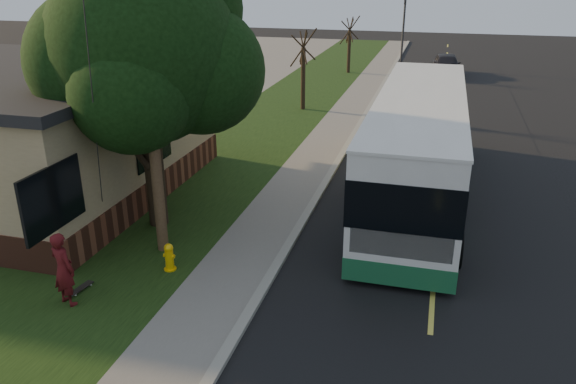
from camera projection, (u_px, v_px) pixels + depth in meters
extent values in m
plane|color=black|center=(266.00, 286.00, 13.91)|extent=(120.00, 120.00, 0.00)
cube|color=black|center=(440.00, 169.00, 21.88)|extent=(8.00, 80.00, 0.01)
cube|color=gray|center=(339.00, 159.00, 22.83)|extent=(0.25, 80.00, 0.12)
cube|color=slate|center=(315.00, 158.00, 23.08)|extent=(2.00, 80.00, 0.08)
cube|color=black|center=(235.00, 151.00, 23.94)|extent=(5.00, 80.00, 0.07)
cube|color=slate|center=(35.00, 134.00, 26.38)|extent=(15.00, 80.00, 0.04)
cylinder|color=yellow|center=(170.00, 260.00, 14.41)|extent=(0.22, 0.22, 0.55)
sphere|color=yellow|center=(168.00, 248.00, 14.28)|extent=(0.24, 0.24, 0.24)
cylinder|color=yellow|center=(169.00, 256.00, 14.36)|extent=(0.30, 0.10, 0.10)
cylinder|color=yellow|center=(169.00, 256.00, 14.36)|extent=(0.10, 0.18, 0.10)
cylinder|color=yellow|center=(170.00, 269.00, 14.51)|extent=(0.32, 0.32, 0.04)
cylinder|color=#473321|center=(149.00, 87.00, 13.90)|extent=(0.30, 0.30, 9.00)
cylinder|color=#2D2D30|center=(95.00, 126.00, 13.42)|extent=(2.52, 3.21, 7.60)
cylinder|color=black|center=(154.00, 161.00, 16.39)|extent=(0.56, 0.56, 4.00)
sphere|color=black|center=(143.00, 49.00, 15.20)|extent=(5.20, 5.20, 5.20)
sphere|color=black|center=(201.00, 70.00, 15.62)|extent=(3.60, 3.60, 3.60)
sphere|color=black|center=(97.00, 61.00, 15.24)|extent=(3.80, 3.80, 3.80)
sphere|color=black|center=(132.00, 92.00, 14.30)|extent=(3.20, 3.20, 3.20)
sphere|color=black|center=(147.00, 28.00, 16.45)|extent=(3.40, 3.40, 3.40)
sphere|color=black|center=(190.00, 8.00, 15.68)|extent=(3.00, 3.00, 3.00)
cylinder|color=black|center=(303.00, 79.00, 30.22)|extent=(0.24, 0.24, 3.30)
cylinder|color=black|center=(303.00, 48.00, 29.61)|extent=(1.38, 0.57, 2.01)
cylinder|color=black|center=(303.00, 48.00, 29.61)|extent=(0.74, 1.21, 1.58)
cylinder|color=black|center=(303.00, 48.00, 29.61)|extent=(0.65, 1.05, 1.95)
cylinder|color=black|center=(303.00, 48.00, 29.61)|extent=(1.28, 0.53, 1.33)
cylinder|color=black|center=(303.00, 48.00, 29.61)|extent=(0.75, 1.21, 1.70)
cylinder|color=black|center=(349.00, 52.00, 40.89)|extent=(0.24, 0.24, 3.03)
cylinder|color=black|center=(350.00, 30.00, 40.33)|extent=(1.38, 0.57, 2.01)
cylinder|color=black|center=(350.00, 30.00, 40.33)|extent=(0.74, 1.21, 1.58)
cylinder|color=black|center=(350.00, 30.00, 40.33)|extent=(0.65, 1.05, 1.95)
cylinder|color=black|center=(350.00, 30.00, 40.33)|extent=(1.28, 0.53, 1.33)
cylinder|color=black|center=(350.00, 30.00, 40.33)|extent=(0.75, 1.21, 1.70)
cylinder|color=#2D2D30|center=(403.00, 31.00, 43.18)|extent=(0.16, 0.16, 5.50)
imported|color=black|center=(405.00, 7.00, 42.53)|extent=(0.18, 0.22, 1.10)
cube|color=silver|center=(418.00, 140.00, 18.63)|extent=(2.70, 12.95, 2.91)
cube|color=#1A5C35|center=(414.00, 182.00, 19.19)|extent=(2.72, 12.97, 0.59)
cube|color=black|center=(419.00, 134.00, 18.55)|extent=(2.74, 12.99, 1.19)
cube|color=black|center=(402.00, 224.00, 12.92)|extent=(2.40, 0.06, 1.73)
cube|color=yellow|center=(408.00, 164.00, 12.39)|extent=(1.73, 0.06, 0.38)
cube|color=#FFF2CC|center=(365.00, 267.00, 13.58)|extent=(0.27, 0.04, 0.16)
cube|color=#FFF2CC|center=(433.00, 276.00, 13.18)|extent=(0.27, 0.04, 0.16)
cube|color=silver|center=(422.00, 96.00, 18.08)|extent=(2.75, 13.00, 0.08)
cylinder|color=black|center=(353.00, 238.00, 15.27)|extent=(0.30, 0.99, 0.99)
cylinder|color=black|center=(456.00, 250.00, 14.61)|extent=(0.30, 0.99, 0.99)
cylinder|color=black|center=(371.00, 190.00, 18.55)|extent=(0.30, 0.99, 0.99)
cylinder|color=black|center=(455.00, 198.00, 17.90)|extent=(0.30, 0.99, 0.99)
cylinder|color=black|center=(389.00, 141.00, 23.77)|extent=(0.30, 0.99, 0.99)
cylinder|color=black|center=(455.00, 145.00, 23.11)|extent=(0.30, 0.99, 0.99)
imported|color=#4F0F13|center=(63.00, 269.00, 12.74)|extent=(0.76, 0.63, 1.80)
cube|color=black|center=(81.00, 288.00, 13.56)|extent=(0.29, 0.75, 0.02)
cylinder|color=silver|center=(73.00, 295.00, 13.35)|extent=(0.17, 0.07, 0.05)
cylinder|color=silver|center=(88.00, 284.00, 13.79)|extent=(0.17, 0.07, 0.05)
cube|color=black|center=(116.00, 136.00, 24.00)|extent=(1.58, 1.38, 1.16)
cube|color=black|center=(115.00, 122.00, 23.77)|extent=(1.64, 1.43, 0.08)
imported|color=black|center=(446.00, 65.00, 40.40)|extent=(2.19, 4.69, 1.55)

